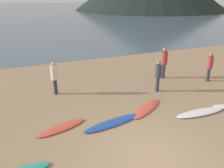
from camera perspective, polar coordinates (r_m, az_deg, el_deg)
name	(u,v)px	position (r m, az deg, el deg)	size (l,w,h in m)	color
ground_plane	(71,68)	(16.06, -9.77, 3.73)	(120.00, 120.00, 0.20)	#997C5B
ocean_water	(22,11)	(66.52, -20.79, 16.02)	(140.00, 100.00, 0.01)	#475B6B
surfboard_3	(61,127)	(9.01, -12.10, -10.18)	(1.93, 0.53, 0.07)	#D84C38
surfboard_4	(113,123)	(9.11, 0.23, -9.28)	(2.50, 0.52, 0.07)	#1E479E
surfboard_5	(146,108)	(10.25, 8.25, -5.84)	(2.22, 0.54, 0.06)	#D84C38
surfboard_6	(201,112)	(10.45, 20.54, -6.41)	(2.34, 0.53, 0.10)	white
person_0	(158,74)	(11.82, 11.05, 2.46)	(0.32, 0.32, 1.58)	#2D2D38
person_1	(54,75)	(11.60, -13.70, 2.04)	(0.33, 0.33, 1.63)	#2D2D38
person_2	(210,65)	(14.05, 22.46, 4.33)	(0.33, 0.33, 1.61)	#2D2D38
person_3	(164,60)	(13.78, 12.44, 5.56)	(0.36, 0.36, 1.77)	#2D2D38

